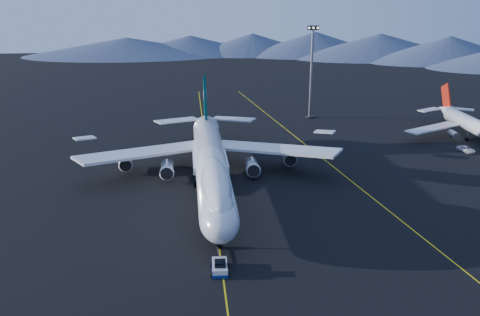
{
  "coord_description": "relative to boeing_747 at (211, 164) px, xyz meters",
  "views": [
    {
      "loc": [
        -4.36,
        -105.75,
        41.41
      ],
      "look_at": [
        6.33,
        2.77,
        6.0
      ],
      "focal_mm": 40.0,
      "sensor_mm": 36.0,
      "label": 1
    }
  ],
  "objects": [
    {
      "name": "taxiway_line_main",
      "position": [
        -0.0,
        -0.03,
        -5.8
      ],
      "size": [
        0.25,
        220.0,
        0.01
      ],
      "primitive_type": "cube",
      "color": "yellow",
      "rests_on": "ground"
    },
    {
      "name": "taxiway_line_side",
      "position": [
        30.0,
        9.97,
        -5.8
      ],
      "size": [
        28.08,
        198.09,
        0.01
      ],
      "primitive_type": "cube",
      "rotation": [
        0.0,
        0.0,
        0.14
      ],
      "color": "yellow",
      "rests_on": "ground"
    },
    {
      "name": "boeing_747",
      "position": [
        0.0,
        0.0,
        0.0
      ],
      "size": [
        59.62,
        72.43,
        19.37
      ],
      "color": "silver",
      "rests_on": "ground"
    },
    {
      "name": "service_van",
      "position": [
        67.26,
        20.56,
        -5.11
      ],
      "size": [
        3.76,
        5.56,
        1.41
      ],
      "primitive_type": "imported",
      "rotation": [
        0.0,
        0.0,
        0.3
      ],
      "color": "silver",
      "rests_on": "ground"
    },
    {
      "name": "pushback_tug",
      "position": [
        -0.38,
        -34.09,
        -5.16
      ],
      "size": [
        2.87,
        4.82,
        2.07
      ],
      "rotation": [
        0.0,
        0.0,
        -0.03
      ],
      "color": "silver",
      "rests_on": "ground"
    },
    {
      "name": "second_jet",
      "position": [
        74.85,
        29.99,
        -1.89
      ],
      "size": [
        40.33,
        45.56,
        12.97
      ],
      "rotation": [
        0.0,
        0.0,
        -0.39
      ],
      "color": "silver",
      "rests_on": "ground"
    },
    {
      "name": "floodlight_mast",
      "position": [
        35.0,
        61.63,
        9.07
      ],
      "size": [
        3.63,
        2.72,
        29.38
      ],
      "rotation": [
        0.0,
        0.0,
        0.31
      ],
      "color": "black",
      "rests_on": "ground"
    },
    {
      "name": "ground",
      "position": [
        -0.0,
        -0.03,
        -5.81
      ],
      "size": [
        500.0,
        500.0,
        0.0
      ],
      "primitive_type": "plane",
      "color": "black",
      "rests_on": "ground"
    }
  ]
}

